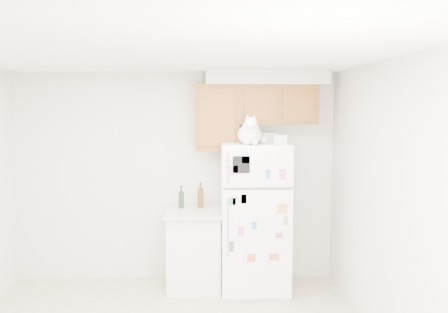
{
  "coord_description": "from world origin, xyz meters",
  "views": [
    {
      "loc": [
        0.41,
        -3.66,
        2.13
      ],
      "look_at": [
        0.57,
        1.55,
        1.55
      ],
      "focal_mm": 38.0,
      "sensor_mm": 36.0,
      "label": 1
    }
  ],
  "objects_px": {
    "refrigerator": "(255,217)",
    "cat": "(250,133)",
    "storage_box_front": "(279,139)",
    "bottle_green": "(181,197)",
    "storage_box_back": "(268,137)",
    "bottle_amber": "(201,195)",
    "base_counter": "(194,249)"
  },
  "relations": [
    {
      "from": "base_counter",
      "to": "storage_box_front",
      "type": "relative_size",
      "value": 6.13
    },
    {
      "from": "bottle_green",
      "to": "base_counter",
      "type": "bearing_deg",
      "value": -35.3
    },
    {
      "from": "bottle_green",
      "to": "cat",
      "type": "bearing_deg",
      "value": -29.54
    },
    {
      "from": "base_counter",
      "to": "bottle_green",
      "type": "relative_size",
      "value": 3.47
    },
    {
      "from": "bottle_amber",
      "to": "storage_box_front",
      "type": "bearing_deg",
      "value": -17.43
    },
    {
      "from": "refrigerator",
      "to": "cat",
      "type": "xyz_separation_m",
      "value": [
        -0.08,
        -0.25,
        0.97
      ]
    },
    {
      "from": "storage_box_back",
      "to": "bottle_amber",
      "type": "height_order",
      "value": "storage_box_back"
    },
    {
      "from": "storage_box_back",
      "to": "bottle_green",
      "type": "bearing_deg",
      "value": 156.13
    },
    {
      "from": "refrigerator",
      "to": "bottle_green",
      "type": "relative_size",
      "value": 6.41
    },
    {
      "from": "refrigerator",
      "to": "cat",
      "type": "bearing_deg",
      "value": -107.61
    },
    {
      "from": "storage_box_back",
      "to": "bottle_amber",
      "type": "xyz_separation_m",
      "value": [
        -0.78,
        0.03,
        -0.68
      ]
    },
    {
      "from": "cat",
      "to": "bottle_amber",
      "type": "bearing_deg",
      "value": 140.18
    },
    {
      "from": "refrigerator",
      "to": "bottle_green",
      "type": "distance_m",
      "value": 0.88
    },
    {
      "from": "base_counter",
      "to": "bottle_green",
      "type": "height_order",
      "value": "bottle_green"
    },
    {
      "from": "base_counter",
      "to": "storage_box_back",
      "type": "bearing_deg",
      "value": 6.5
    },
    {
      "from": "refrigerator",
      "to": "cat",
      "type": "distance_m",
      "value": 1.0
    },
    {
      "from": "refrigerator",
      "to": "storage_box_front",
      "type": "bearing_deg",
      "value": -16.78
    },
    {
      "from": "cat",
      "to": "bottle_green",
      "type": "relative_size",
      "value": 1.73
    },
    {
      "from": "storage_box_front",
      "to": "bottle_amber",
      "type": "relative_size",
      "value": 0.49
    },
    {
      "from": "refrigerator",
      "to": "bottle_green",
      "type": "xyz_separation_m",
      "value": [
        -0.84,
        0.18,
        0.2
      ]
    },
    {
      "from": "cat",
      "to": "bottle_amber",
      "type": "relative_size",
      "value": 1.51
    },
    {
      "from": "base_counter",
      "to": "storage_box_back",
      "type": "xyz_separation_m",
      "value": [
        0.86,
        0.1,
        1.29
      ]
    },
    {
      "from": "storage_box_front",
      "to": "bottle_green",
      "type": "relative_size",
      "value": 0.57
    },
    {
      "from": "refrigerator",
      "to": "storage_box_back",
      "type": "distance_m",
      "value": 0.93
    },
    {
      "from": "storage_box_front",
      "to": "bottle_green",
      "type": "height_order",
      "value": "storage_box_front"
    },
    {
      "from": "base_counter",
      "to": "bottle_amber",
      "type": "distance_m",
      "value": 0.63
    },
    {
      "from": "base_counter",
      "to": "cat",
      "type": "bearing_deg",
      "value": -27.99
    },
    {
      "from": "base_counter",
      "to": "storage_box_back",
      "type": "height_order",
      "value": "storage_box_back"
    },
    {
      "from": "storage_box_front",
      "to": "base_counter",
      "type": "bearing_deg",
      "value": 166.73
    },
    {
      "from": "refrigerator",
      "to": "storage_box_front",
      "type": "distance_m",
      "value": 0.94
    },
    {
      "from": "cat",
      "to": "bottle_green",
      "type": "distance_m",
      "value": 1.16
    },
    {
      "from": "storage_box_back",
      "to": "bottle_green",
      "type": "distance_m",
      "value": 1.23
    }
  ]
}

